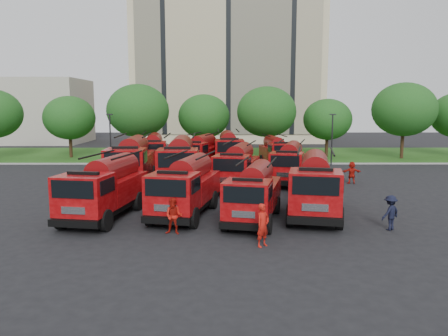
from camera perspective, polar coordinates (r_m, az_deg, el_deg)
The scene contains 31 objects.
ground at distance 26.73m, azimuth -2.62°, elevation -4.69°, with size 140.00×140.00×0.00m, color black.
lawn at distance 52.37m, azimuth -1.42°, elevation 1.75°, with size 70.00×16.00×0.12m, color #1D5216.
curb at distance 44.33m, azimuth -1.65°, elevation 0.58°, with size 70.00×0.30×0.14m, color gray.
apartment_building at distance 74.26m, azimuth 0.50°, elevation 13.27°, with size 30.00×14.18×25.00m.
side_building at distance 76.64m, azimuth -24.33°, elevation 6.78°, with size 18.00×12.00×10.00m, color #A59F93.
tree_1 at distance 51.95m, azimuth -19.56°, elevation 6.19°, with size 5.71×5.71×6.98m.
tree_2 at distance 48.40m, azimuth -11.15°, elevation 7.35°, with size 6.72×6.72×8.22m.
tree_3 at distance 50.09m, azimuth -2.64°, elevation 6.75°, with size 5.88×5.88×7.19m.
tree_4 at distance 48.78m, azimuth 5.59°, elevation 7.31°, with size 6.55×6.55×8.01m.
tree_5 at distance 50.95m, azimuth 13.36°, elevation 6.19°, with size 5.46×5.46×6.68m.
tree_6 at distance 51.98m, azimuth 22.47°, elevation 7.08°, with size 6.89×6.89×8.42m.
lamp_post_0 at distance 44.74m, azimuth -14.63°, elevation 4.02°, with size 0.60×0.25×5.11m.
lamp_post_1 at distance 44.68m, azimuth 13.93°, elevation 4.04°, with size 0.60×0.25×5.11m.
fire_truck_0 at distance 24.07m, azimuth -15.24°, elevation -2.52°, with size 3.55×7.30×3.19m.
fire_truck_1 at distance 23.80m, azimuth -4.97°, elevation -2.45°, with size 3.71×7.20×3.13m.
fire_truck_2 at distance 22.69m, azimuth 3.96°, elevation -3.25°, with size 3.55×6.69×2.90m.
fire_truck_3 at distance 24.19m, azimuth 11.78°, elevation -2.17°, with size 3.91×7.66×3.33m.
fire_truck_4 at distance 33.17m, azimuth -11.93°, elevation 0.84°, with size 3.16×7.99×3.59m.
fire_truck_5 at distance 32.06m, azimuth -5.76°, elevation 0.75°, with size 3.15×8.04×3.62m.
fire_truck_6 at distance 31.37m, azimuth 1.77°, elevation 0.18°, with size 3.74×7.24×3.14m.
fire_truck_7 at distance 33.87m, azimuth 8.58°, elevation 0.64°, with size 3.95×7.12×3.08m.
fire_truck_8 at distance 41.64m, azimuth -9.18°, elevation 2.16°, with size 3.21×7.37×3.26m.
fire_truck_9 at distance 40.78m, azimuth -3.16°, elevation 2.07°, with size 4.01×7.37×3.19m.
fire_truck_10 at distance 41.87m, azimuth 0.57°, elevation 2.40°, with size 2.91×7.57×3.42m.
fire_truck_11 at distance 42.88m, azimuth 6.80°, elevation 2.15°, with size 2.94×6.62×2.92m.
firefighter_0 at distance 18.96m, azimuth 5.07°, elevation -10.16°, with size 0.68×0.50×1.86m, color #AB150D.
firefighter_1 at distance 20.73m, azimuth -6.54°, elevation -8.56°, with size 0.83×0.46×1.71m, color #AB150D.
firefighter_2 at distance 24.67m, azimuth 10.28°, elevation -5.91°, with size 1.07×0.61×1.82m, color #AB150D.
firefighter_3 at distance 22.70m, azimuth 20.79°, elevation -7.56°, with size 1.10×0.57×1.70m, color black.
firefighter_4 at distance 25.91m, azimuth -14.81°, elevation -5.37°, with size 0.83×0.54×1.69m, color #AB150D.
firefighter_5 at distance 34.91m, azimuth 16.28°, elevation -1.95°, with size 1.57×0.68×1.69m, color #AB150D.
Camera 1 is at (1.13, -26.03, 5.97)m, focal length 35.00 mm.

